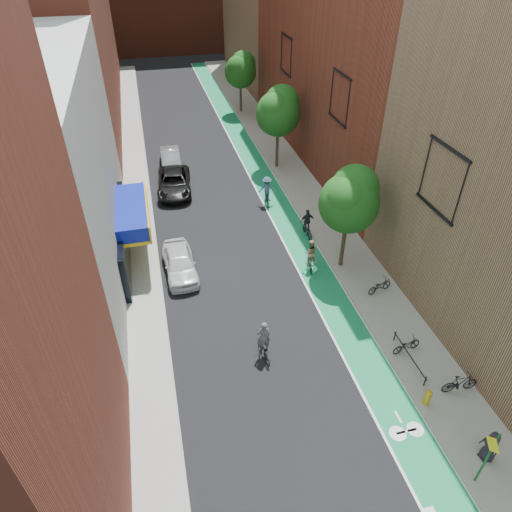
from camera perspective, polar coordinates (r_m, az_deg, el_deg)
ground at (r=20.16m, az=6.27°, el=-20.95°), size 160.00×160.00×0.00m
bike_lane at (r=40.63m, az=-0.43°, el=11.95°), size 2.00×68.00×0.01m
sidewalk_left at (r=39.71m, az=-14.84°, el=10.21°), size 2.00×68.00×0.15m
sidewalk_right at (r=41.20m, az=3.03°, el=12.37°), size 3.00×68.00×0.15m
building_left_white at (r=27.08m, az=-26.59°, el=8.79°), size 8.00×20.00×12.00m
building_right_mid_red at (r=40.01m, az=12.13°, el=27.36°), size 8.00×28.00×22.00m
building_right_far_tan at (r=62.68m, az=1.79°, el=29.29°), size 8.00×20.00×18.00m
tree_near at (r=25.56m, az=11.68°, el=7.05°), size 3.40×3.36×6.42m
tree_mid at (r=37.44m, az=2.85°, el=17.76°), size 3.55×3.53×6.74m
tree_far at (r=50.58m, az=-1.94°, el=22.32°), size 3.30×3.25×6.21m
sign_pole at (r=19.20m, az=27.02°, el=-21.35°), size 0.13×0.71×3.00m
parked_car_white at (r=27.00m, az=-9.52°, el=-0.85°), size 1.93×4.46×1.50m
parked_car_black at (r=35.71m, az=-10.20°, el=9.00°), size 2.93×5.53×1.48m
parked_car_silver at (r=39.65m, az=-10.62°, el=11.82°), size 1.65×4.46×1.46m
cyclist_lead at (r=21.90m, az=0.97°, el=-11.06°), size 0.69×1.65×2.16m
cyclist_lane_near at (r=27.09m, az=6.79°, el=-0.08°), size 0.89×1.54×2.00m
cyclist_lane_mid at (r=30.04m, az=6.42°, el=3.68°), size 0.95×1.67×1.96m
cyclist_lane_far at (r=33.37m, az=1.38°, el=7.95°), size 1.24×1.87×2.16m
parked_bike_near at (r=23.32m, az=18.30°, el=-10.53°), size 1.57×0.75×0.79m
parked_bike_mid at (r=22.46m, az=24.15°, el=-14.29°), size 1.70×0.57×1.01m
parked_bike_far at (r=26.22m, az=15.21°, el=-3.61°), size 1.67×0.95×0.83m
pedestrian at (r=20.63m, az=27.23°, el=-20.39°), size 0.56×0.80×1.55m
fire_hydrant at (r=21.55m, az=20.66°, el=-16.14°), size 0.29×0.29×0.82m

